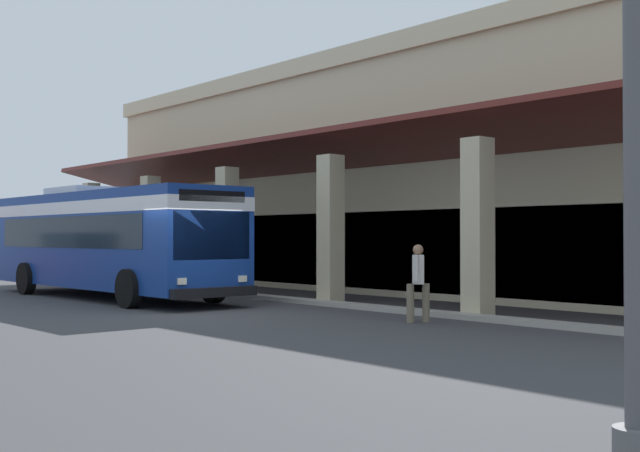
# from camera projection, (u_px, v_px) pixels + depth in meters

# --- Properties ---
(ground) EXTENTS (120.00, 120.00, 0.00)m
(ground) POSITION_uv_depth(u_px,v_px,m) (427.00, 296.00, 24.69)
(ground) COLOR #38383A
(curb_strip) EXTENTS (36.27, 0.50, 0.12)m
(curb_strip) POSITION_uv_depth(u_px,v_px,m) (260.00, 297.00, 23.59)
(curb_strip) COLOR #9E998E
(curb_strip) RESTS_ON ground
(plaza_building) EXTENTS (30.53, 15.86, 7.96)m
(plaza_building) POSITION_uv_depth(u_px,v_px,m) (471.00, 178.00, 29.89)
(plaza_building) COLOR #C6B793
(plaza_building) RESTS_ON ground
(transit_bus) EXTENTS (11.25, 2.96, 3.34)m
(transit_bus) POSITION_uv_depth(u_px,v_px,m) (108.00, 236.00, 24.08)
(transit_bus) COLOR navy
(transit_bus) RESTS_ON ground
(pedestrian) EXTENTS (0.50, 0.56, 1.65)m
(pedestrian) POSITION_uv_depth(u_px,v_px,m) (418.00, 279.00, 17.11)
(pedestrian) COLOR #726651
(pedestrian) RESTS_ON ground
(potted_palm) EXTENTS (1.78, 1.83, 2.74)m
(potted_palm) POSITION_uv_depth(u_px,v_px,m) (166.00, 266.00, 30.70)
(potted_palm) COLOR #4C4742
(potted_palm) RESTS_ON ground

